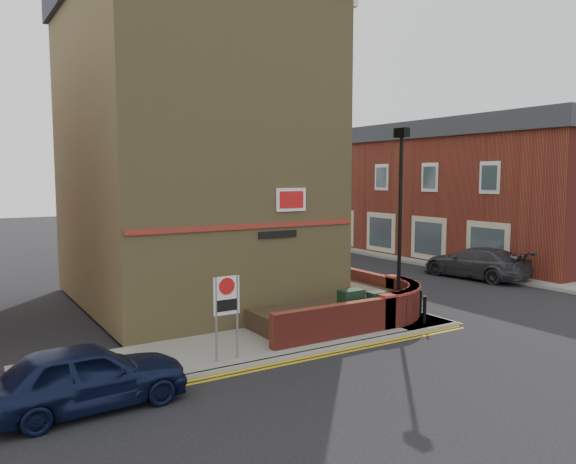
{
  "coord_description": "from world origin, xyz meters",
  "views": [
    {
      "loc": [
        -11.12,
        -12.41,
        4.89
      ],
      "look_at": [
        -0.97,
        4.0,
        2.95
      ],
      "focal_mm": 35.0,
      "sensor_mm": 36.0,
      "label": 1
    }
  ],
  "objects_px": {
    "utility_cabinet_large": "(351,309)",
    "silver_car_near": "(266,249)",
    "lamppost": "(400,223)",
    "navy_hatchback": "(86,376)",
    "zone_sign": "(227,302)"
  },
  "relations": [
    {
      "from": "utility_cabinet_large",
      "to": "silver_car_near",
      "type": "height_order",
      "value": "utility_cabinet_large"
    },
    {
      "from": "silver_car_near",
      "to": "lamppost",
      "type": "bearing_deg",
      "value": -103.37
    },
    {
      "from": "navy_hatchback",
      "to": "silver_car_near",
      "type": "bearing_deg",
      "value": -42.53
    },
    {
      "from": "lamppost",
      "to": "utility_cabinet_large",
      "type": "xyz_separation_m",
      "value": [
        -1.9,
        0.1,
        -2.62
      ]
    },
    {
      "from": "lamppost",
      "to": "silver_car_near",
      "type": "bearing_deg",
      "value": 77.56
    },
    {
      "from": "lamppost",
      "to": "utility_cabinet_large",
      "type": "bearing_deg",
      "value": 176.99
    },
    {
      "from": "zone_sign",
      "to": "lamppost",
      "type": "bearing_deg",
      "value": 6.07
    },
    {
      "from": "utility_cabinet_large",
      "to": "silver_car_near",
      "type": "bearing_deg",
      "value": 70.51
    },
    {
      "from": "zone_sign",
      "to": "navy_hatchback",
      "type": "relative_size",
      "value": 0.53
    },
    {
      "from": "utility_cabinet_large",
      "to": "zone_sign",
      "type": "xyz_separation_m",
      "value": [
        -4.7,
        -0.8,
        0.92
      ]
    },
    {
      "from": "utility_cabinet_large",
      "to": "navy_hatchback",
      "type": "height_order",
      "value": "navy_hatchback"
    },
    {
      "from": "utility_cabinet_large",
      "to": "zone_sign",
      "type": "height_order",
      "value": "zone_sign"
    },
    {
      "from": "zone_sign",
      "to": "silver_car_near",
      "type": "bearing_deg",
      "value": 57.23
    },
    {
      "from": "lamppost",
      "to": "zone_sign",
      "type": "relative_size",
      "value": 2.86
    },
    {
      "from": "utility_cabinet_large",
      "to": "navy_hatchback",
      "type": "relative_size",
      "value": 0.29
    }
  ]
}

